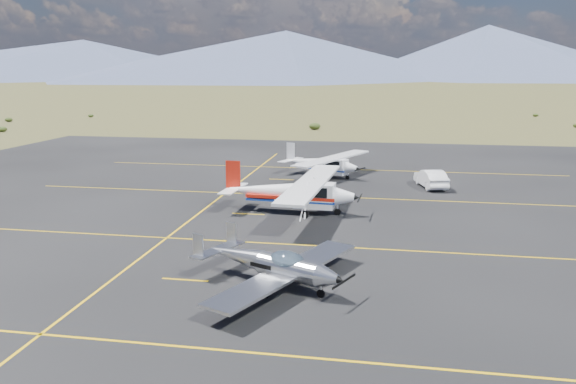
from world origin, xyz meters
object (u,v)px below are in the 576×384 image
(aircraft_cessna, at_px, (291,191))
(sedan, at_px, (431,178))
(aircraft_low_wing, at_px, (274,264))
(aircraft_plain, at_px, (322,163))

(aircraft_cessna, relative_size, sedan, 2.97)
(sedan, bearing_deg, aircraft_cessna, 31.43)
(aircraft_low_wing, height_order, aircraft_cessna, aircraft_cessna)
(aircraft_cessna, distance_m, aircraft_plain, 12.00)
(aircraft_low_wing, xyz_separation_m, aircraft_plain, (-0.77, 23.79, 0.21))
(aircraft_plain, distance_m, sedan, 8.91)
(aircraft_low_wing, relative_size, aircraft_cessna, 0.71)
(aircraft_cessna, xyz_separation_m, sedan, (8.93, 9.14, -0.68))
(sedan, bearing_deg, aircraft_plain, -32.91)
(aircraft_low_wing, distance_m, aircraft_cessna, 11.88)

